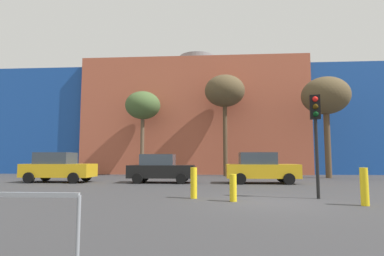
# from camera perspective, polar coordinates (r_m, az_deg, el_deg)

# --- Properties ---
(ground_plane) EXTENTS (200.00, 200.00, 0.00)m
(ground_plane) POSITION_cam_1_polar(r_m,az_deg,el_deg) (10.92, 14.40, -13.11)
(ground_plane) COLOR #38383A
(building_backdrop) EXTENTS (39.61, 12.90, 12.94)m
(building_backdrop) POSITION_cam_1_polar(r_m,az_deg,el_deg) (34.52, 0.95, 0.90)
(building_backdrop) COLOR #B2563D
(building_backdrop) RESTS_ON ground_plane
(parked_car_0) EXTENTS (4.19, 2.06, 1.82)m
(parked_car_0) POSITION_cam_1_polar(r_m,az_deg,el_deg) (20.88, -23.43, -6.66)
(parked_car_0) COLOR gold
(parked_car_0) RESTS_ON ground_plane
(parked_car_1) EXTENTS (3.93, 1.93, 1.70)m
(parked_car_1) POSITION_cam_1_polar(r_m,az_deg,el_deg) (18.83, -5.77, -7.43)
(parked_car_1) COLOR black
(parked_car_1) RESTS_ON ground_plane
(parked_car_2) EXTENTS (4.16, 2.04, 1.80)m
(parked_car_2) POSITION_cam_1_polar(r_m,az_deg,el_deg) (18.77, 12.53, -7.18)
(parked_car_2) COLOR gold
(parked_car_2) RESTS_ON ground_plane
(traffic_light_island) EXTENTS (0.40, 0.39, 3.81)m
(traffic_light_island) POSITION_cam_1_polar(r_m,az_deg,el_deg) (12.34, 21.81, 1.06)
(traffic_light_island) COLOR black
(traffic_light_island) RESTS_ON ground_plane
(bare_tree_0) EXTENTS (3.59, 3.59, 7.68)m
(bare_tree_0) POSITION_cam_1_polar(r_m,az_deg,el_deg) (25.94, 23.38, 5.27)
(bare_tree_0) COLOR brown
(bare_tree_0) RESTS_ON ground_plane
(bare_tree_1) EXTENTS (3.37, 3.37, 8.47)m
(bare_tree_1) POSITION_cam_1_polar(r_m,az_deg,el_deg) (26.43, 6.04, 6.60)
(bare_tree_1) COLOR brown
(bare_tree_1) RESTS_ON ground_plane
(bare_tree_2) EXTENTS (3.00, 3.00, 7.21)m
(bare_tree_2) POSITION_cam_1_polar(r_m,az_deg,el_deg) (27.03, -9.04, 3.97)
(bare_tree_2) COLOR brown
(bare_tree_2) RESTS_ON ground_plane
(bollard_yellow_0) EXTENTS (0.24, 0.24, 1.17)m
(bollard_yellow_0) POSITION_cam_1_polar(r_m,az_deg,el_deg) (11.14, 29.15, -9.40)
(bollard_yellow_0) COLOR yellow
(bollard_yellow_0) RESTS_ON ground_plane
(bollard_yellow_1) EXTENTS (0.24, 0.24, 0.92)m
(bollard_yellow_1) POSITION_cam_1_polar(r_m,az_deg,el_deg) (10.82, 7.58, -10.85)
(bollard_yellow_1) COLOR yellow
(bollard_yellow_1) RESTS_ON ground_plane
(bollard_yellow_2) EXTENTS (0.24, 0.24, 1.12)m
(bollard_yellow_2) POSITION_cam_1_polar(r_m,az_deg,el_deg) (11.52, 0.32, -10.07)
(bollard_yellow_2) COLOR yellow
(bollard_yellow_2) RESTS_ON ground_plane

